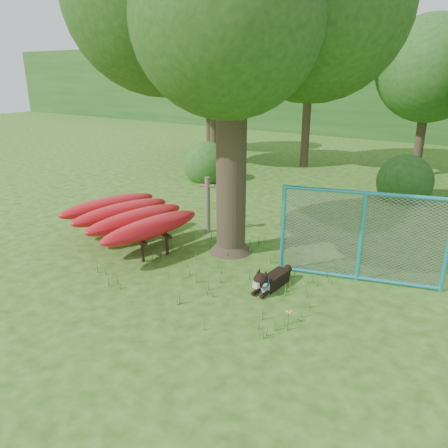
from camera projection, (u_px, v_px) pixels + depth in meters
The scene contains 12 objects.
ground at pixel (181, 286), 8.65m from camera, with size 80.00×80.00×0.00m, color #275310.
wooden_post at pixel (208, 203), 11.33m from camera, with size 0.41×0.19×1.48m.
kayak_rack at pixel (129, 216), 10.57m from camera, with size 3.14×3.38×0.95m.
husky_dog at pixel (270, 280), 8.47m from camera, with size 0.34×1.21×0.54m.
fence_section at pixel (361, 237), 8.60m from camera, with size 3.09×1.02×3.13m.
wildflower_clump at pixel (289, 313), 7.29m from camera, with size 0.12×0.11×0.25m.
bg_tree_a at pixel (213, 60), 18.43m from camera, with size 4.40×4.40×6.70m.
bg_tree_b at pixel (312, 30), 17.71m from camera, with size 5.20×5.20×8.22m.
bg_tree_c at pixel (430, 69), 16.55m from camera, with size 4.00×4.00×6.12m.
bg_tree_f at pixel (209, 78), 22.35m from camera, with size 3.60×3.60×5.55m.
shrub_left at pixel (208, 180), 17.16m from camera, with size 1.80×1.80×1.80m, color #21521A.
shrub_mid at pixel (402, 199), 14.53m from camera, with size 1.80×1.80×1.80m, color #21521A.
Camera 1 is at (5.15, -5.87, 4.01)m, focal length 35.00 mm.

